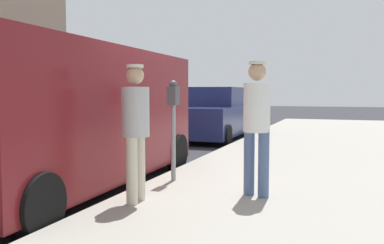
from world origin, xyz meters
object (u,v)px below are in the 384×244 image
object	(u,v)px
pedestrian_in_white	(257,119)
parking_meter_near	(173,113)
pedestrian_in_gray	(135,124)
parked_van	(72,114)
parked_sedan_ahead	(213,115)

from	to	relation	value
pedestrian_in_white	parking_meter_near	bearing A→B (deg)	158.30
pedestrian_in_white	pedestrian_in_gray	bearing A→B (deg)	-149.38
parking_meter_near	parked_van	world-z (taller)	parked_van
pedestrian_in_gray	pedestrian_in_white	bearing A→B (deg)	30.62
parked_sedan_ahead	pedestrian_in_white	bearing A→B (deg)	-69.08
parked_van	parked_sedan_ahead	xyz separation A→B (m)	(-0.02, 7.48, -0.41)
parking_meter_near	pedestrian_in_white	bearing A→B (deg)	-21.70
parked_van	parking_meter_near	bearing A→B (deg)	16.27
parking_meter_near	parked_sedan_ahead	bearing A→B (deg)	102.21
parking_meter_near	pedestrian_in_white	distance (m)	1.48
parked_van	parked_sedan_ahead	world-z (taller)	parked_van
pedestrian_in_gray	parked_van	distance (m)	1.79
pedestrian_in_white	parked_van	size ratio (longest dim) A/B	0.33
parking_meter_near	parked_sedan_ahead	world-z (taller)	parking_meter_near
pedestrian_in_white	parked_van	bearing A→B (deg)	177.80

